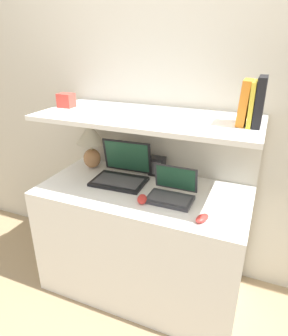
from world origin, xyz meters
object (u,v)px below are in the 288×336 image
at_px(laptop_small, 172,192).
at_px(laptop_large, 122,173).
at_px(second_mouse, 202,218).
at_px(router_box, 158,166).
at_px(shelf_gadget, 66,100).
at_px(computer_mouse, 142,199).
at_px(book_black, 260,102).
at_px(book_orange, 244,103).
at_px(table_lamp, 91,140).
at_px(book_yellow, 252,104).

bearing_deg(laptop_small, laptop_large, 163.96).
distance_m(laptop_small, second_mouse, 0.28).
height_order(router_box, shelf_gadget, shelf_gadget).
relative_size(second_mouse, shelf_gadget, 1.09).
height_order(laptop_small, router_box, laptop_small).
bearing_deg(computer_mouse, book_black, 20.69).
height_order(computer_mouse, book_orange, book_orange).
relative_size(laptop_small, computer_mouse, 2.19).
bearing_deg(laptop_large, laptop_small, -16.04).
distance_m(table_lamp, laptop_large, 0.36).
relative_size(book_yellow, book_orange, 0.97).
bearing_deg(second_mouse, shelf_gadget, 164.65).
bearing_deg(book_black, computer_mouse, -159.31).
relative_size(table_lamp, book_black, 1.35).
relative_size(router_box, book_yellow, 0.57).
relative_size(laptop_large, second_mouse, 3.32).
bearing_deg(book_orange, computer_mouse, -156.46).
relative_size(second_mouse, book_yellow, 0.48).
bearing_deg(computer_mouse, shelf_gadget, 161.55).
height_order(laptop_large, book_orange, book_orange).
xyz_separation_m(computer_mouse, second_mouse, (0.37, -0.06, -0.00)).
bearing_deg(second_mouse, router_box, 132.68).
xyz_separation_m(laptop_large, router_box, (0.19, 0.17, 0.01)).
height_order(second_mouse, book_yellow, book_yellow).
relative_size(router_box, book_orange, 0.56).
distance_m(laptop_large, book_yellow, 0.93).
bearing_deg(book_yellow, second_mouse, -118.87).
xyz_separation_m(table_lamp, laptop_small, (0.69, -0.22, -0.17)).
bearing_deg(computer_mouse, book_orange, 23.54).
relative_size(laptop_small, book_black, 1.07).
bearing_deg(table_lamp, laptop_small, -17.96).
bearing_deg(laptop_large, shelf_gadget, -179.12).
bearing_deg(table_lamp, computer_mouse, -31.20).
xyz_separation_m(table_lamp, laptop_large, (0.30, -0.11, -0.16)).
distance_m(laptop_small, book_orange, 0.64).
bearing_deg(book_orange, second_mouse, -112.33).
height_order(laptop_small, book_orange, book_orange).
distance_m(laptop_small, shelf_gadget, 0.91).
relative_size(table_lamp, computer_mouse, 2.75).
xyz_separation_m(router_box, book_orange, (0.53, -0.18, 0.51)).
bearing_deg(book_orange, shelf_gadget, -180.00).
relative_size(computer_mouse, book_black, 0.49).
xyz_separation_m(table_lamp, book_black, (1.10, -0.12, 0.38)).
bearing_deg(laptop_small, second_mouse, -37.12).
height_order(laptop_small, second_mouse, laptop_small).
xyz_separation_m(laptop_large, book_orange, (0.72, -0.01, 0.53)).
distance_m(laptop_large, book_black, 0.96).
relative_size(computer_mouse, second_mouse, 1.13).
bearing_deg(book_orange, laptop_small, -162.57).
xyz_separation_m(book_black, shelf_gadget, (-1.19, -0.00, -0.08)).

